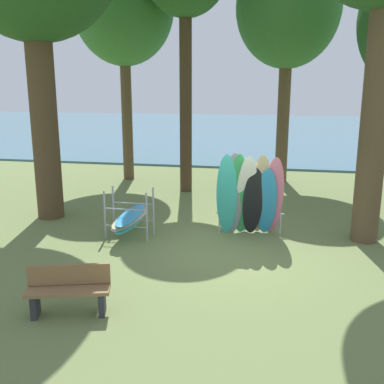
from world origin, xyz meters
name	(u,v)px	position (x,y,z in m)	size (l,w,h in m)	color
ground_plane	(228,252)	(0.00, 0.00, 0.00)	(80.00, 80.00, 0.00)	olive
lake_water	(267,130)	(0.00, 28.64, 0.05)	(80.00, 36.00, 0.10)	#477084
tree_mid_behind	(288,9)	(1.17, 8.34, 6.58)	(3.91, 3.91, 8.90)	brown
tree_far_left_back	(123,7)	(-5.01, 7.55, 6.70)	(3.90, 3.90, 9.00)	brown
leaning_board_pile	(249,197)	(0.40, 1.15, 1.07)	(1.76, 1.13, 2.26)	#38B2AD
board_storage_rack	(130,218)	(-2.61, 0.66, 0.50)	(1.15, 2.13, 1.25)	#9EA0A5
park_bench	(69,289)	(-2.33, -3.41, 0.45)	(1.46, 0.78, 0.85)	#2D2D33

